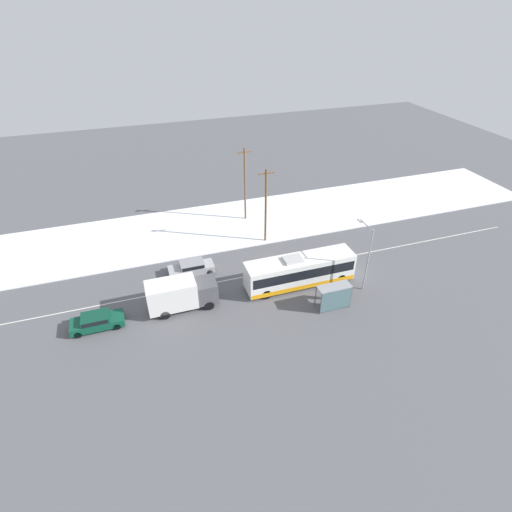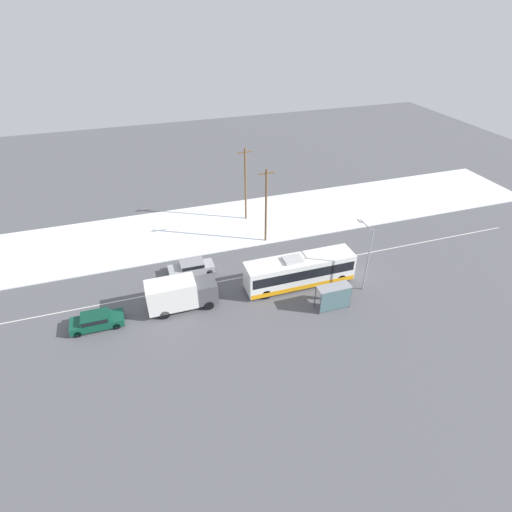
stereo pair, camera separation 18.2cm
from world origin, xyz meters
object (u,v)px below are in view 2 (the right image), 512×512
object	(u,v)px
sedan_car	(192,267)
bus_shelter	(335,295)
utility_pole_snowlot	(245,184)
pedestrian_at_stop	(330,291)
box_truck	(180,293)
utility_pole_roadside	(266,205)
parked_car_near_truck	(96,320)
streetlamp	(366,250)
city_bus	(300,271)

from	to	relation	value
sedan_car	bus_shelter	distance (m)	14.97
utility_pole_snowlot	bus_shelter	bearing A→B (deg)	-82.00
sedan_car	pedestrian_at_stop	distance (m)	14.37
sedan_car	utility_pole_snowlot	xyz separation A→B (m)	(8.78, 9.58, 4.11)
box_truck	utility_pole_roadside	distance (m)	14.61
sedan_car	parked_car_near_truck	distance (m)	10.75
utility_pole_snowlot	pedestrian_at_stop	bearing A→B (deg)	-80.69
utility_pole_roadside	utility_pole_snowlot	size ratio (longest dim) A/B	0.95
utility_pole_roadside	streetlamp	bearing A→B (deg)	-60.63
box_truck	utility_pole_roadside	bearing A→B (deg)	37.75
box_truck	streetlamp	bearing A→B (deg)	-7.35
box_truck	bus_shelter	distance (m)	14.11
sedan_car	utility_pole_roadside	size ratio (longest dim) A/B	0.52
sedan_car	streetlamp	size ratio (longest dim) A/B	0.69
box_truck	sedan_car	world-z (taller)	box_truck
sedan_car	utility_pole_roadside	bearing A→B (deg)	-158.53
utility_pole_roadside	box_truck	bearing A→B (deg)	-142.25
streetlamp	utility_pole_roadside	size ratio (longest dim) A/B	0.76
parked_car_near_truck	pedestrian_at_stop	distance (m)	21.27
parked_car_near_truck	utility_pole_snowlot	size ratio (longest dim) A/B	0.48
city_bus	bus_shelter	size ratio (longest dim) A/B	3.52
utility_pole_roadside	parked_car_near_truck	bearing A→B (deg)	-154.31
sedan_car	utility_pole_roadside	distance (m)	10.83
bus_shelter	utility_pole_roadside	size ratio (longest dim) A/B	0.35
city_bus	pedestrian_at_stop	world-z (taller)	city_bus
bus_shelter	utility_pole_snowlot	world-z (taller)	utility_pole_snowlot
pedestrian_at_stop	streetlamp	distance (m)	5.20
bus_shelter	streetlamp	distance (m)	5.41
box_truck	parked_car_near_truck	world-z (taller)	box_truck
streetlamp	utility_pole_snowlot	bearing A→B (deg)	112.01
city_bus	parked_car_near_truck	size ratio (longest dim) A/B	2.45
box_truck	sedan_car	bearing A→B (deg)	69.44
streetlamp	utility_pole_snowlot	size ratio (longest dim) A/B	0.72
city_bus	utility_pole_roadside	size ratio (longest dim) A/B	1.23
parked_car_near_truck	utility_pole_snowlot	distance (m)	23.82
sedan_car	bus_shelter	xyz separation A→B (m)	(11.47, -9.57, 0.91)
box_truck	utility_pole_snowlot	size ratio (longest dim) A/B	0.68
city_bus	sedan_car	size ratio (longest dim) A/B	2.35
sedan_car	box_truck	bearing A→B (deg)	69.44
sedan_car	utility_pole_snowlot	bearing A→B (deg)	-132.49
pedestrian_at_stop	utility_pole_roadside	world-z (taller)	utility_pole_roadside
sedan_car	bus_shelter	size ratio (longest dim) A/B	1.50
city_bus	utility_pole_roadside	bearing A→B (deg)	93.27
box_truck	parked_car_near_truck	distance (m)	7.51
bus_shelter	streetlamp	size ratio (longest dim) A/B	0.46
parked_car_near_truck	utility_pole_roadside	size ratio (longest dim) A/B	0.50
sedan_car	pedestrian_at_stop	xyz separation A→B (m)	(11.71, -8.33, 0.27)
utility_pole_roadside	city_bus	bearing A→B (deg)	-86.73
city_bus	box_truck	xyz separation A→B (m)	(-11.81, 0.06, 0.09)
bus_shelter	utility_pole_roadside	xyz separation A→B (m)	(-2.06, 13.27, 2.98)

